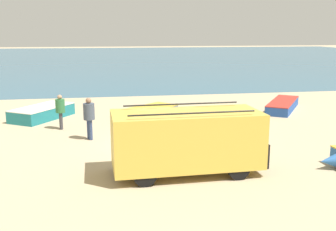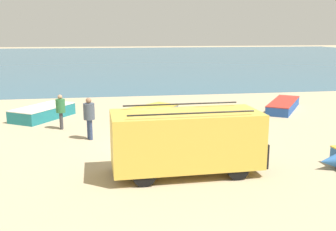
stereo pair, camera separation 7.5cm
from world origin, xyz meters
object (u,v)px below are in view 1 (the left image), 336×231
(fishing_rowboat_2, at_px, (283,105))
(fisherman_1, at_px, (60,109))
(fishing_rowboat_1, at_px, (44,112))
(fishing_rowboat_3, at_px, (148,112))
(parked_van, at_px, (187,139))
(fisherman_0, at_px, (89,115))

(fishing_rowboat_2, distance_m, fisherman_1, 12.60)
(fishing_rowboat_1, height_order, fisherman_1, fisherman_1)
(fishing_rowboat_3, xyz_separation_m, fisherman_1, (-4.25, -1.93, 0.71))
(fishing_rowboat_3, bearing_deg, fishing_rowboat_2, 144.57)
(parked_van, xyz_separation_m, fishing_rowboat_1, (-5.66, 9.14, -0.80))
(fishing_rowboat_1, height_order, fishing_rowboat_2, fishing_rowboat_1)
(parked_van, xyz_separation_m, fisherman_0, (-3.19, 4.57, -0.06))
(parked_van, height_order, fishing_rowboat_3, parked_van)
(parked_van, bearing_deg, fisherman_1, 123.10)
(fishing_rowboat_2, xyz_separation_m, fisherman_1, (-12.27, -2.76, 0.70))
(parked_van, relative_size, fisherman_1, 2.97)
(parked_van, height_order, fishing_rowboat_1, parked_van)
(fishing_rowboat_1, xyz_separation_m, fisherman_1, (1.11, -2.56, 0.65))
(fishing_rowboat_3, bearing_deg, parked_van, 50.70)
(fisherman_1, bearing_deg, fisherman_0, -57.40)
(parked_van, height_order, fisherman_0, parked_van)
(fishing_rowboat_3, height_order, fisherman_0, fisherman_0)
(fishing_rowboat_2, bearing_deg, fisherman_0, 147.99)
(fisherman_0, distance_m, fisherman_1, 2.44)
(fishing_rowboat_1, height_order, fishing_rowboat_3, fishing_rowboat_1)
(parked_van, bearing_deg, fishing_rowboat_2, 48.89)
(fishing_rowboat_1, relative_size, fisherman_0, 2.26)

